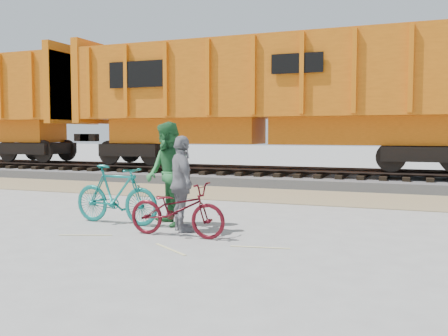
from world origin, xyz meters
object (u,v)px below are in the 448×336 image
at_px(person_man, 168,174).
at_px(hopper_car_center, 267,96).
at_px(bicycle_maroon, 177,209).
at_px(person_woman, 182,184).
at_px(bicycle_teal, 116,194).

bearing_deg(person_man, hopper_car_center, 135.20).
relative_size(bicycle_maroon, person_woman, 1.03).
xyz_separation_m(bicycle_teal, person_man, (1.00, 0.20, 0.41)).
relative_size(bicycle_maroon, person_man, 0.89).
bearing_deg(bicycle_teal, bicycle_maroon, -107.38).
bearing_deg(bicycle_teal, hopper_car_center, 1.36).
bearing_deg(bicycle_maroon, bicycle_teal, 69.37).
relative_size(hopper_car_center, person_woman, 8.36).
distance_m(bicycle_maroon, person_woman, 0.56).
height_order(bicycle_teal, person_woman, person_woman).
relative_size(hopper_car_center, person_man, 7.25).
distance_m(hopper_car_center, bicycle_maroon, 9.73).
bearing_deg(person_woman, person_man, 8.08).
relative_size(bicycle_teal, person_man, 0.96).
bearing_deg(hopper_car_center, person_man, -86.10).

